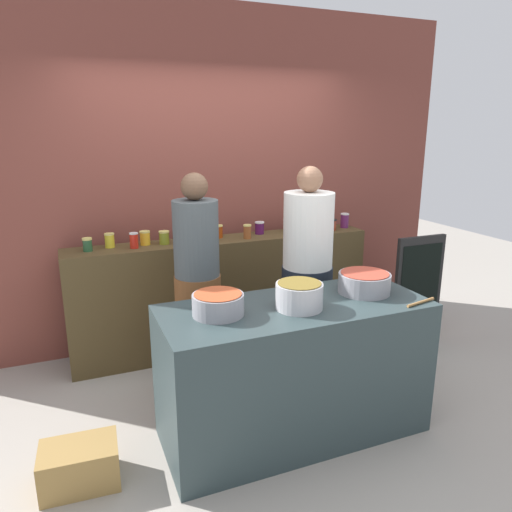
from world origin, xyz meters
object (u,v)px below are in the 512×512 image
at_px(preserve_jar_14, 332,225).
at_px(cooking_pot_right, 364,283).
at_px(preserve_jar_5, 180,236).
at_px(cook_with_tongs, 198,295).
at_px(wooden_spoon, 421,302).
at_px(preserve_jar_8, 218,231).
at_px(preserve_jar_2, 134,240).
at_px(preserve_jar_1, 110,240).
at_px(preserve_jar_3, 145,238).
at_px(cooking_pot_center, 299,296).
at_px(preserve_jar_11, 287,225).
at_px(preserve_jar_7, 211,234).
at_px(preserve_jar_15, 345,220).
at_px(bread_crate, 80,465).
at_px(preserve_jar_12, 297,224).
at_px(cooking_pot_left, 218,304).
at_px(preserve_jar_9, 247,232).
at_px(chalkboard_sign, 418,291).
at_px(preserve_jar_6, 193,234).
at_px(preserve_jar_0, 87,244).
at_px(preserve_jar_4, 164,237).
at_px(cook_in_cap, 307,287).
at_px(preserve_jar_13, 317,223).
at_px(preserve_jar_10, 260,228).

bearing_deg(preserve_jar_14, cooking_pot_right, -112.21).
height_order(preserve_jar_5, cook_with_tongs, cook_with_tongs).
bearing_deg(wooden_spoon, preserve_jar_8, 113.71).
distance_m(preserve_jar_5, preserve_jar_14, 1.46).
bearing_deg(preserve_jar_2, preserve_jar_1, 150.52).
bearing_deg(wooden_spoon, cooking_pot_right, 123.35).
bearing_deg(preserve_jar_3, cooking_pot_center, -66.15).
bearing_deg(cooking_pot_right, preserve_jar_3, 130.44).
relative_size(preserve_jar_5, preserve_jar_11, 1.15).
height_order(preserve_jar_7, preserve_jar_14, preserve_jar_7).
bearing_deg(preserve_jar_5, preserve_jar_15, 1.87).
bearing_deg(bread_crate, cooking_pot_right, 0.75).
bearing_deg(preserve_jar_2, cook_with_tongs, -57.78).
xyz_separation_m(preserve_jar_8, wooden_spoon, (0.77, -1.74, -0.17)).
bearing_deg(preserve_jar_12, cooking_pot_left, -131.20).
distance_m(preserve_jar_9, chalkboard_sign, 1.66).
distance_m(preserve_jar_3, preserve_jar_7, 0.55).
xyz_separation_m(preserve_jar_6, preserve_jar_8, (0.23, 0.03, -0.00)).
height_order(preserve_jar_0, preserve_jar_4, preserve_jar_4).
height_order(preserve_jar_11, cooking_pot_right, preserve_jar_11).
height_order(preserve_jar_8, cook_in_cap, cook_in_cap).
distance_m(preserve_jar_13, chalkboard_sign, 1.12).
distance_m(preserve_jar_14, cook_with_tongs, 1.62).
xyz_separation_m(preserve_jar_0, preserve_jar_3, (0.46, 0.04, 0.00)).
relative_size(preserve_jar_4, cook_with_tongs, 0.07).
distance_m(cooking_pot_left, cook_in_cap, 1.10).
bearing_deg(preserve_jar_3, preserve_jar_2, -141.01).
height_order(preserve_jar_9, preserve_jar_11, preserve_jar_9).
bearing_deg(preserve_jar_6, wooden_spoon, -59.76).
height_order(cook_in_cap, bread_crate, cook_in_cap).
xyz_separation_m(preserve_jar_1, wooden_spoon, (1.69, -1.74, -0.17)).
relative_size(preserve_jar_6, cook_in_cap, 0.07).
xyz_separation_m(preserve_jar_4, preserve_jar_10, (0.89, 0.06, 0.00)).
distance_m(preserve_jar_3, preserve_jar_11, 1.32).
bearing_deg(preserve_jar_0, wooden_spoon, -42.02).
distance_m(preserve_jar_6, cooking_pot_right, 1.61).
height_order(preserve_jar_7, bread_crate, preserve_jar_7).
xyz_separation_m(preserve_jar_0, preserve_jar_9, (1.33, -0.07, 0.01)).
bearing_deg(preserve_jar_12, preserve_jar_13, -3.10).
xyz_separation_m(preserve_jar_4, preserve_jar_6, (0.26, 0.02, 0.00)).
distance_m(preserve_jar_2, cooking_pot_left, 1.37).
bearing_deg(preserve_jar_2, preserve_jar_0, 173.49).
xyz_separation_m(preserve_jar_12, cooking_pot_right, (-0.22, -1.42, -0.11)).
bearing_deg(preserve_jar_10, preserve_jar_11, -3.32).
bearing_deg(preserve_jar_5, preserve_jar_8, 15.98).
relative_size(preserve_jar_6, preserve_jar_13, 0.98).
xyz_separation_m(cooking_pot_center, cook_with_tongs, (-0.40, 0.85, -0.22)).
height_order(preserve_jar_3, preserve_jar_12, preserve_jar_12).
xyz_separation_m(preserve_jar_13, cooking_pot_left, (-1.45, -1.41, -0.11)).
bearing_deg(preserve_jar_3, bread_crate, -114.98).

